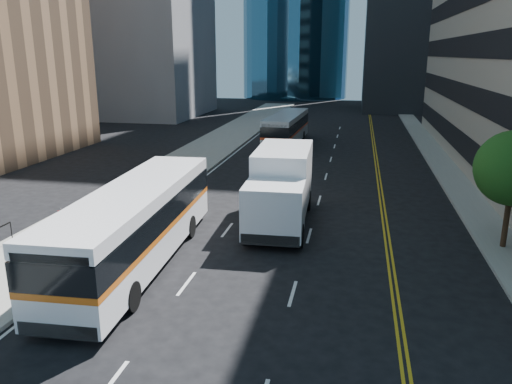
% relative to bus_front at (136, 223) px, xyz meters
% --- Properties ---
extents(ground, '(160.00, 160.00, 0.00)m').
position_rel_bus_front_xyz_m(ground, '(6.02, -3.37, -1.75)').
color(ground, black).
rests_on(ground, ground).
extents(sidewalk_west, '(5.00, 90.00, 0.15)m').
position_rel_bus_front_xyz_m(sidewalk_west, '(-4.48, 21.63, -1.67)').
color(sidewalk_west, gray).
rests_on(sidewalk_west, ground).
extents(sidewalk_east, '(2.00, 90.00, 0.15)m').
position_rel_bus_front_xyz_m(sidewalk_east, '(15.02, 21.63, -1.67)').
color(sidewalk_east, gray).
rests_on(sidewalk_east, ground).
extents(bus_front, '(3.30, 12.54, 3.20)m').
position_rel_bus_front_xyz_m(bus_front, '(0.00, 0.00, 0.00)').
color(bus_front, white).
rests_on(bus_front, ground).
extents(bus_rear, '(2.91, 11.30, 2.89)m').
position_rel_bus_front_xyz_m(bus_rear, '(2.02, 28.47, -0.17)').
color(bus_rear, silver).
rests_on(bus_rear, ground).
extents(box_truck, '(2.98, 7.84, 3.70)m').
position_rel_bus_front_xyz_m(box_truck, '(4.93, 6.08, 0.20)').
color(box_truck, white).
rests_on(box_truck, ground).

